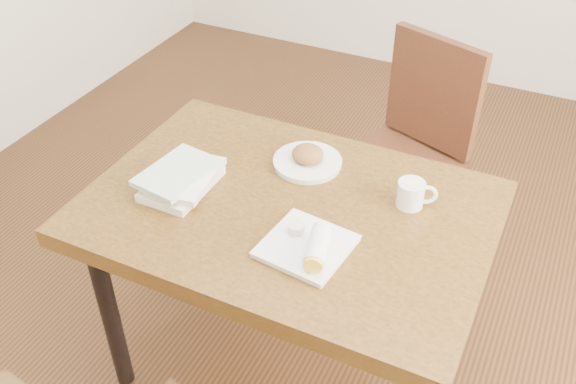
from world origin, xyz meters
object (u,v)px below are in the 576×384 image
at_px(plate_burrito, 310,246).
at_px(table, 288,226).
at_px(plate_scone, 308,159).
at_px(chair_far, 412,142).
at_px(coffee_mug, 412,193).
at_px(book_stack, 182,179).

bearing_deg(plate_burrito, table, 131.77).
bearing_deg(plate_scone, plate_burrito, -64.87).
xyz_separation_m(chair_far, coffee_mug, (0.17, -0.63, 0.24)).
relative_size(plate_burrito, book_stack, 0.90).
distance_m(plate_burrito, book_stack, 0.48).
bearing_deg(chair_far, coffee_mug, -75.30).
xyz_separation_m(table, plate_burrito, (0.14, -0.16, 0.11)).
bearing_deg(chair_far, plate_scone, -108.51).
xyz_separation_m(table, chair_far, (0.16, 0.79, -0.12)).
relative_size(plate_scone, book_stack, 0.81).
xyz_separation_m(table, coffee_mug, (0.33, 0.16, 0.13)).
bearing_deg(plate_scone, coffee_mug, -8.39).
distance_m(table, coffee_mug, 0.39).
relative_size(plate_scone, plate_burrito, 0.89).
distance_m(table, chair_far, 0.82).
bearing_deg(plate_burrito, plate_scone, 115.13).
height_order(table, chair_far, chair_far).
bearing_deg(book_stack, coffee_mug, 18.55).
xyz_separation_m(table, book_stack, (-0.33, -0.06, 0.12)).
distance_m(coffee_mug, book_stack, 0.69).
distance_m(table, plate_scone, 0.24).
relative_size(table, book_stack, 4.33).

